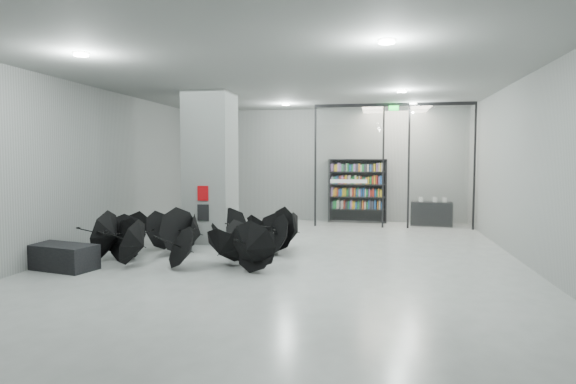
% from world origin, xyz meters
% --- Properties ---
extents(room, '(14.00, 14.02, 4.01)m').
position_xyz_m(room, '(0.00, 0.00, 2.84)').
color(room, gray).
rests_on(room, ground).
extents(column, '(1.20, 1.20, 4.00)m').
position_xyz_m(column, '(-2.50, 2.00, 2.00)').
color(column, slate).
rests_on(column, ground).
extents(fire_cabinet, '(0.28, 0.04, 0.38)m').
position_xyz_m(fire_cabinet, '(-2.50, 1.38, 1.35)').
color(fire_cabinet, '#A50A07').
rests_on(fire_cabinet, column).
extents(info_panel, '(0.30, 0.03, 0.42)m').
position_xyz_m(info_panel, '(-2.50, 1.38, 0.85)').
color(info_panel, black).
rests_on(info_panel, column).
extents(exit_sign, '(0.30, 0.06, 0.15)m').
position_xyz_m(exit_sign, '(2.40, 5.30, 3.82)').
color(exit_sign, '#0CE533').
rests_on(exit_sign, room).
extents(glass_partition, '(5.06, 0.08, 4.00)m').
position_xyz_m(glass_partition, '(2.39, 5.50, 2.18)').
color(glass_partition, silver).
rests_on(glass_partition, ground).
extents(bench, '(1.69, 1.01, 0.51)m').
position_xyz_m(bench, '(-4.45, -1.72, 0.25)').
color(bench, black).
rests_on(bench, ground).
extents(bookshelf, '(2.03, 0.47, 2.23)m').
position_xyz_m(bookshelf, '(1.25, 6.75, 1.11)').
color(bookshelf, black).
rests_on(bookshelf, ground).
extents(shop_counter, '(1.40, 0.71, 0.80)m').
position_xyz_m(shop_counter, '(3.72, 6.22, 0.40)').
color(shop_counter, black).
rests_on(shop_counter, ground).
extents(umbrella_cluster, '(5.25, 4.18, 1.23)m').
position_xyz_m(umbrella_cluster, '(-1.97, -0.01, 0.30)').
color(umbrella_cluster, black).
rests_on(umbrella_cluster, ground).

